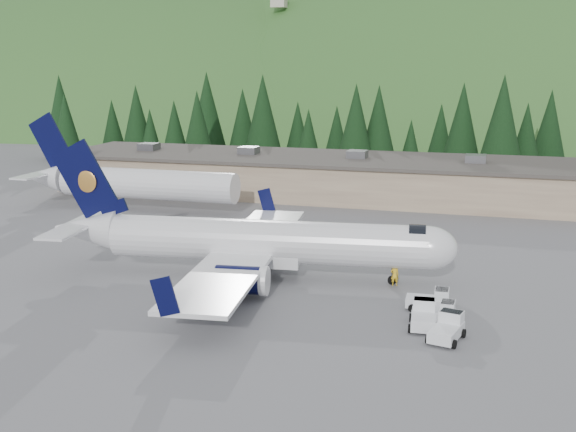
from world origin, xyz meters
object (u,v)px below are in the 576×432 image
Objects in this scene: second_airliner at (126,182)px; terminal_building at (320,175)px; baggage_tug_d at (448,328)px; baggage_tug_c at (424,316)px; ramp_worker at (395,275)px; baggage_tug_b at (438,312)px; airliner at (255,242)px; baggage_tug_a at (431,300)px.

second_airliner is 25.55m from terminal_building.
baggage_tug_c is at bearing 55.57° from baggage_tug_d.
baggage_tug_c is at bearing 92.54° from ramp_worker.
terminal_building is (-19.35, 44.35, 1.95)m from baggage_tug_b.
terminal_building is at bearing -85.48° from ramp_worker.
airliner is 16.70m from baggage_tug_b.
terminal_building is at bearing 89.38° from airliner.
terminal_building reaches higher than baggage_tug_d.
airliner is 16.46m from baggage_tug_c.
ramp_worker is at bearing -30.90° from second_airliner.
airliner is 18.84m from baggage_tug_d.
baggage_tug_b is (0.64, -2.32, -0.04)m from baggage_tug_a.
airliner is at bearing -42.73° from second_airliner.
baggage_tug_c is 2.53m from baggage_tug_d.
second_airliner reaches higher than baggage_tug_c.
terminal_building is (-4.03, 38.11, -0.37)m from airliner.
baggage_tug_c reaches higher than baggage_tug_a.
second_airliner is (-23.94, 22.11, 0.33)m from airliner.
second_airliner is at bearing 143.67° from baggage_tug_a.
second_airliner is 8.29× the size of baggage_tug_c.
second_airliner reaches higher than ramp_worker.
baggage_tug_d is 11.42m from ramp_worker.
second_airliner is at bearing 64.71° from baggage_tug_d.
ramp_worker is at bearing 15.64° from baggage_tug_c.
airliner is 9.96× the size of baggage_tug_d.
baggage_tug_a is 0.04× the size of terminal_building.
ramp_worker is at bearing -1.59° from airliner.
terminal_building reaches higher than ramp_worker.
baggage_tug_d is at bearing 97.36° from ramp_worker.
airliner reaches higher than baggage_tug_d.
baggage_tug_d reaches higher than baggage_tug_b.
baggage_tug_a reaches higher than baggage_tug_b.
baggage_tug_c is (14.51, -7.46, -2.23)m from airliner.
terminal_building is 39.61× the size of ramp_worker.
baggage_tug_b is at bearing -76.89° from baggage_tug_a.
baggage_tug_a is at bearing -7.70° from baggage_tug_c.
baggage_tug_a is at bearing 107.38° from baggage_tug_b.
airliner is at bearing 159.78° from baggage_tug_b.
baggage_tug_b is at bearing -35.83° from second_airliner.
ramp_worker is at bearing 38.09° from baggage_tug_d.
airliner is at bearing 162.73° from baggage_tug_a.
baggage_tug_b is 1.48m from baggage_tug_c.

